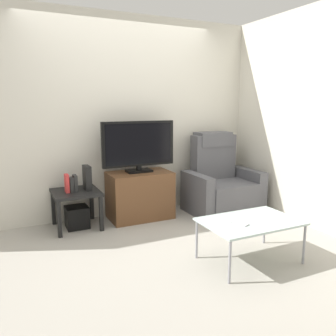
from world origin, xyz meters
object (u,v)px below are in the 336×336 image
at_px(side_table, 76,197).
at_px(game_console, 87,178).
at_px(recliner_armchair, 220,184).
at_px(coffee_table, 250,223).
at_px(book_leftmost, 67,183).
at_px(book_middle, 71,185).
at_px(book_rightmost, 75,183).
at_px(cell_phone, 240,224).
at_px(television, 139,145).
at_px(subwoofer_box, 77,217).
at_px(tv_stand, 140,195).

relative_size(side_table, game_console, 1.84).
height_order(recliner_armchair, coffee_table, recliner_armchair).
height_order(side_table, book_leftmost, book_leftmost).
height_order(book_leftmost, game_console, game_console).
xyz_separation_m(book_leftmost, game_console, (0.24, 0.03, 0.04)).
distance_m(book_middle, book_rightmost, 0.05).
bearing_deg(side_table, recliner_armchair, -4.44).
bearing_deg(cell_phone, recliner_armchair, 40.68).
bearing_deg(television, book_rightmost, -176.80).
bearing_deg(book_middle, book_rightmost, 0.00).
relative_size(recliner_armchair, side_table, 2.00).
bearing_deg(cell_phone, television, 80.10).
distance_m(subwoofer_box, book_middle, 0.41).
relative_size(game_console, cell_phone, 1.95).
relative_size(recliner_armchair, coffee_table, 1.20).
bearing_deg(book_rightmost, tv_stand, 1.90).
distance_m(subwoofer_box, game_console, 0.49).
xyz_separation_m(side_table, book_middle, (-0.05, -0.02, 0.16)).
distance_m(coffee_table, cell_phone, 0.16).
distance_m(game_console, cell_phone, 1.96).
xyz_separation_m(game_console, coffee_table, (1.15, -1.63, -0.22)).
bearing_deg(game_console, coffee_table, -54.78).
distance_m(book_middle, cell_phone, 2.04).
relative_size(subwoofer_box, cell_phone, 1.74).
bearing_deg(book_leftmost, tv_stand, 1.70).
relative_size(subwoofer_box, coffee_table, 0.29).
height_order(recliner_armchair, book_rightmost, recliner_armchair).
height_order(book_rightmost, game_console, game_console).
height_order(book_middle, coffee_table, book_middle).
distance_m(game_console, coffee_table, 2.01).
height_order(television, coffee_table, television).
bearing_deg(tv_stand, recliner_armchair, -7.94).
height_order(book_middle, cell_phone, book_middle).
bearing_deg(side_table, subwoofer_box, 0.00).
height_order(book_rightmost, coffee_table, book_rightmost).
bearing_deg(tv_stand, game_console, 179.77).
xyz_separation_m(tv_stand, book_middle, (-0.87, -0.03, 0.24)).
xyz_separation_m(tv_stand, subwoofer_box, (-0.82, -0.01, -0.18)).
bearing_deg(tv_stand, subwoofer_box, -179.49).
relative_size(book_rightmost, coffee_table, 0.22).
distance_m(book_middle, coffee_table, 2.10).
distance_m(television, cell_phone, 1.80).
xyz_separation_m(recliner_armchair, side_table, (-1.96, 0.15, 0.01)).
bearing_deg(recliner_armchair, television, 160.32).
bearing_deg(book_middle, recliner_armchair, -3.77).
relative_size(book_middle, book_rightmost, 0.87).
bearing_deg(television, subwoofer_box, -178.18).
bearing_deg(coffee_table, side_table, 128.65).
bearing_deg(book_leftmost, television, 2.86).
relative_size(television, subwoofer_box, 3.66).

